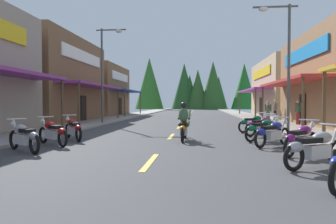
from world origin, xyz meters
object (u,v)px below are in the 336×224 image
(motorcycle_parked_left_3, at_px, (53,132))
(streetlamp_left, at_px, (106,63))
(streetlamp_right, at_px, (282,50))
(motorcycle_parked_right_1, at_px, (316,148))
(motorcycle_parked_right_2, at_px, (301,139))
(motorcycle_parked_left_2, at_px, (24,136))
(motorcycle_parked_right_3, at_px, (273,133))
(rider_cruising_lead, at_px, (184,125))
(pedestrian_by_shop, at_px, (275,109))
(pedestrian_waiting, at_px, (298,110))
(motorcycle_parked_right_4, at_px, (263,129))
(motorcycle_parked_right_6, at_px, (254,123))
(pedestrian_browsing, at_px, (268,110))
(motorcycle_parked_left_4, at_px, (73,128))
(motorcycle_parked_right_5, at_px, (262,125))

(motorcycle_parked_left_3, bearing_deg, streetlamp_left, -45.46)
(streetlamp_right, relative_size, motorcycle_parked_right_1, 3.43)
(motorcycle_parked_right_2, distance_m, motorcycle_parked_left_2, 8.46)
(motorcycle_parked_right_3, relative_size, motorcycle_parked_left_3, 0.91)
(rider_cruising_lead, relative_size, pedestrian_by_shop, 1.21)
(motorcycle_parked_right_3, distance_m, pedestrian_waiting, 10.46)
(motorcycle_parked_right_4, distance_m, pedestrian_waiting, 9.06)
(motorcycle_parked_right_1, bearing_deg, streetlamp_left, 91.01)
(motorcycle_parked_left_2, height_order, pedestrian_by_shop, pedestrian_by_shop)
(motorcycle_parked_right_1, bearing_deg, streetlamp_right, 47.99)
(motorcycle_parked_right_4, relative_size, pedestrian_waiting, 0.98)
(streetlamp_left, relative_size, motorcycle_parked_right_4, 3.89)
(motorcycle_parked_left_3, xyz_separation_m, rider_cruising_lead, (4.65, 1.86, 0.17))
(motorcycle_parked_right_6, bearing_deg, streetlamp_right, -61.95)
(streetlamp_right, distance_m, pedestrian_browsing, 9.19)
(motorcycle_parked_left_2, bearing_deg, pedestrian_waiting, -99.21)
(motorcycle_parked_left_3, bearing_deg, motorcycle_parked_left_4, -56.05)
(streetlamp_right, relative_size, pedestrian_waiting, 3.58)
(motorcycle_parked_left_2, height_order, motorcycle_parked_left_4, same)
(motorcycle_parked_right_6, bearing_deg, streetlamp_left, 117.40)
(streetlamp_left, relative_size, motorcycle_parked_right_3, 4.25)
(motorcycle_parked_right_5, height_order, motorcycle_parked_left_4, same)
(motorcycle_parked_right_1, relative_size, motorcycle_parked_left_2, 1.04)
(motorcycle_parked_right_1, bearing_deg, rider_cruising_lead, 91.08)
(motorcycle_parked_right_3, relative_size, rider_cruising_lead, 0.75)
(motorcycle_parked_left_3, relative_size, pedestrian_by_shop, 0.99)
(streetlamp_left, height_order, motorcycle_parked_right_3, streetlamp_left)
(streetlamp_left, bearing_deg, motorcycle_parked_right_2, -51.44)
(motorcycle_parked_right_2, xyz_separation_m, motorcycle_parked_left_4, (-8.16, 2.80, 0.00))
(motorcycle_parked_right_1, relative_size, rider_cruising_lead, 0.86)
(streetlamp_right, relative_size, motorcycle_parked_right_2, 3.81)
(motorcycle_parked_right_6, bearing_deg, pedestrian_waiting, 16.81)
(streetlamp_left, relative_size, pedestrian_waiting, 3.83)
(streetlamp_left, distance_m, motorcycle_parked_right_5, 12.34)
(pedestrian_by_shop, bearing_deg, motorcycle_parked_right_3, 60.61)
(streetlamp_left, distance_m, motorcycle_parked_left_2, 12.96)
(motorcycle_parked_left_3, distance_m, motorcycle_parked_left_4, 1.57)
(motorcycle_parked_right_5, xyz_separation_m, pedestrian_waiting, (3.52, 6.23, 0.55))
(motorcycle_parked_right_3, xyz_separation_m, motorcycle_parked_right_4, (-0.00, 1.53, 0.00))
(motorcycle_parked_right_3, relative_size, motorcycle_parked_left_4, 0.93)
(motorcycle_parked_right_5, relative_size, rider_cruising_lead, 0.86)
(motorcycle_parked_left_4, xyz_separation_m, pedestrian_browsing, (10.43, 12.07, 0.47))
(motorcycle_parked_right_4, relative_size, pedestrian_browsing, 1.05)
(motorcycle_parked_right_2, height_order, motorcycle_parked_right_5, same)
(streetlamp_right, distance_m, motorcycle_parked_right_1, 9.08)
(motorcycle_parked_right_6, height_order, motorcycle_parked_left_4, same)
(streetlamp_left, distance_m, pedestrian_waiting, 13.46)
(motorcycle_parked_right_1, distance_m, motorcycle_parked_right_5, 7.09)
(rider_cruising_lead, bearing_deg, streetlamp_left, 35.09)
(motorcycle_parked_right_4, xyz_separation_m, motorcycle_parked_left_3, (-7.84, -2.04, 0.00))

